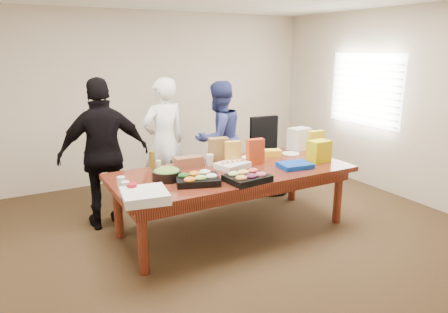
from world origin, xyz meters
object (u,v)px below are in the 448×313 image
person_center (164,142)px  salad_bowl (167,175)px  sheet_cake (232,165)px  person_right (219,138)px  conference_table (233,200)px  office_chair (271,157)px

person_center → salad_bowl: person_center is taller
person_center → sheet_cake: 1.23m
sheet_cake → person_right: bearing=55.1°
conference_table → salad_bowl: salad_bowl is taller
conference_table → person_center: (-0.37, 1.23, 0.50)m
person_center → salad_bowl: (-0.43, -1.19, -0.08)m
office_chair → conference_table: bearing=-137.0°
conference_table → sheet_cake: 0.42m
conference_table → person_center: size_ratio=1.59×
person_center → office_chair: bearing=159.7°
person_right → sheet_cake: (-0.44, -1.17, -0.05)m
conference_table → office_chair: bearing=37.0°
person_right → conference_table: bearing=56.1°
person_center → sheet_cake: size_ratio=4.75×
office_chair → person_right: bearing=159.8°
person_right → sheet_cake: bearing=56.6°
office_chair → person_center: (-1.57, 0.33, 0.34)m
person_right → salad_bowl: 1.77m
person_right → salad_bowl: bearing=30.6°
conference_table → office_chair: 1.50m
office_chair → salad_bowl: bearing=-150.7°
person_right → sheet_cake: 1.25m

